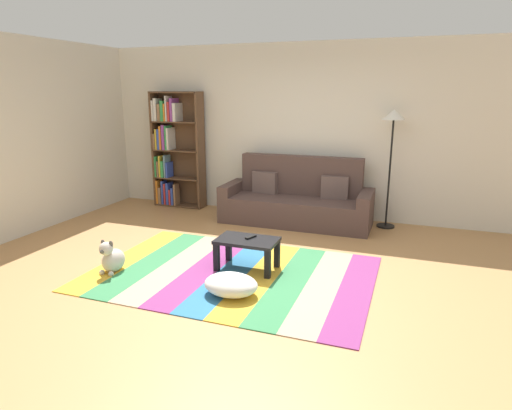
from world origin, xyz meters
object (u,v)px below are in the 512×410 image
object	(u,v)px
bookshelf	(173,149)
dog	(112,259)
pouf	(231,285)
standing_lamp	(393,130)
tv_remote	(251,237)
couch	(297,201)
coffee_table	(247,245)

from	to	relation	value
bookshelf	dog	xyz separation A→B (m)	(0.87, -2.88, -0.83)
dog	pouf	bearing A→B (deg)	-3.41
pouf	standing_lamp	xyz separation A→B (m)	(1.27, 2.90, 1.32)
dog	tv_remote	xyz separation A→B (m)	(1.41, 0.64, 0.21)
couch	coffee_table	bearing A→B (deg)	-91.20
coffee_table	bookshelf	bearing A→B (deg)	134.65
standing_lamp	bookshelf	bearing A→B (deg)	178.98
bookshelf	couch	bearing A→B (deg)	-7.02
standing_lamp	tv_remote	size ratio (longest dim) A/B	11.46
couch	coffee_table	size ratio (longest dim) A/B	3.31
standing_lamp	tv_remote	bearing A→B (deg)	-121.56
couch	pouf	distance (m)	2.69
dog	standing_lamp	size ratio (longest dim) A/B	0.23
bookshelf	pouf	world-z (taller)	bookshelf
bookshelf	tv_remote	xyz separation A→B (m)	(2.29, -2.24, -0.62)
coffee_table	dog	xyz separation A→B (m)	(-1.39, -0.59, -0.13)
dog	tv_remote	world-z (taller)	dog
pouf	dog	size ratio (longest dim) A/B	1.37
couch	coffee_table	xyz separation A→B (m)	(-0.04, -2.01, -0.05)
bookshelf	tv_remote	world-z (taller)	bookshelf
coffee_table	standing_lamp	distance (m)	2.85
coffee_table	dog	world-z (taller)	dog
pouf	standing_lamp	distance (m)	3.43
bookshelf	pouf	bearing A→B (deg)	-51.59
dog	bookshelf	bearing A→B (deg)	106.89
bookshelf	dog	size ratio (longest dim) A/B	4.94
couch	standing_lamp	distance (m)	1.73
pouf	dog	world-z (taller)	dog
couch	dog	xyz separation A→B (m)	(-1.43, -2.59, -0.18)
bookshelf	coffee_table	size ratio (longest dim) A/B	2.88
couch	coffee_table	world-z (taller)	couch
dog	couch	bearing A→B (deg)	61.13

